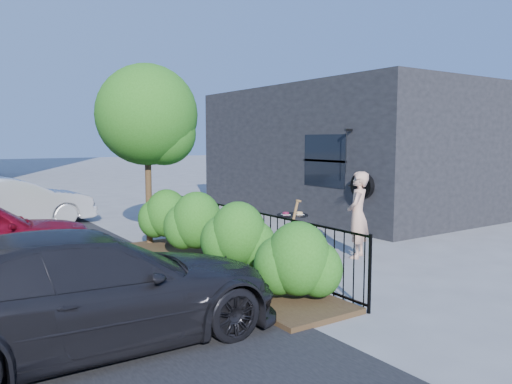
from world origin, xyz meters
TOP-DOWN VIEW (x-y plane):
  - ground at (0.00, 0.00)m, footprint 120.00×120.00m
  - shop_building at (5.50, 4.50)m, footprint 6.22×9.00m
  - fence at (-1.50, 0.00)m, footprint 0.05×6.05m
  - planting_bed at (-2.20, 0.00)m, footprint 1.30×6.00m
  - shrubs at (-2.10, 0.10)m, footprint 1.10×5.60m
  - patio_tree at (-2.24, 2.76)m, footprint 2.20×2.20m
  - cafe_table at (-0.11, 0.45)m, footprint 0.65×0.65m
  - woman at (0.74, -0.58)m, footprint 0.76×0.70m
  - shovel at (-1.25, -0.89)m, footprint 0.46×0.18m
  - car_silver at (-4.41, 7.11)m, footprint 4.16×1.70m
  - car_darkgrey at (-4.98, -1.97)m, footprint 4.62×1.88m

SIDE VIEW (x-z plane):
  - ground at x=0.00m, z-range 0.00..0.00m
  - planting_bed at x=-2.20m, z-range 0.00..0.08m
  - fence at x=-1.50m, z-range 0.01..1.11m
  - cafe_table at x=-0.11m, z-range 0.13..1.00m
  - shovel at x=-1.25m, z-range -0.08..1.27m
  - car_darkgrey at x=-4.98m, z-range 0.00..1.34m
  - car_silver at x=-4.41m, z-range 0.00..1.34m
  - shrubs at x=-2.10m, z-range 0.08..1.32m
  - woman at x=0.74m, z-range 0.00..1.73m
  - shop_building at x=5.50m, z-range 0.00..4.00m
  - patio_tree at x=-2.24m, z-range 0.79..4.73m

